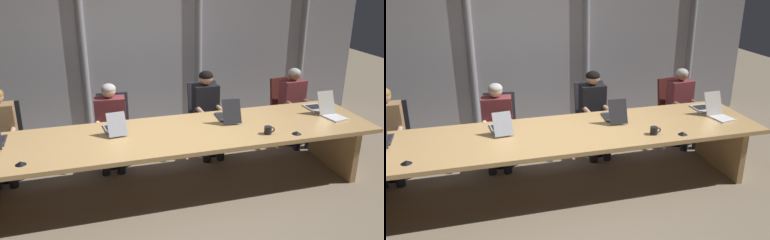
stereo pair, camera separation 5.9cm
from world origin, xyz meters
TOP-DOWN VIEW (x-y plane):
  - ground_plane at (0.00, 0.00)m, footprint 15.39×15.39m
  - conference_table at (0.00, 0.00)m, footprint 4.79×1.16m
  - curtain_backdrop at (-0.00, 2.18)m, footprint 7.69×0.17m
  - laptop_left_mid at (-0.70, 0.24)m, footprint 0.26×0.46m
  - laptop_center at (0.71, 0.23)m, footprint 0.26×0.46m
  - laptop_right_mid at (2.02, 0.22)m, footprint 0.24×0.45m
  - office_chair_left_end at (-2.04, 1.04)m, footprint 0.60×0.60m
  - office_chair_left_mid at (-0.65, 1.04)m, footprint 0.60×0.60m
  - office_chair_center at (0.69, 1.05)m, footprint 0.60×0.60m
  - office_chair_right_mid at (2.04, 1.05)m, footprint 0.60×0.61m
  - person_left_end at (-2.06, 0.89)m, footprint 0.39×0.55m
  - person_left_mid at (-0.70, 0.89)m, footprint 0.45×0.57m
  - person_center at (0.66, 0.89)m, footprint 0.36×0.55m
  - person_right_mid at (2.06, 0.88)m, footprint 0.38×0.56m
  - coffee_mug_near at (1.00, -0.33)m, footprint 0.13×0.09m
  - conference_mic_left_side at (-1.68, -0.36)m, footprint 0.11×0.11m
  - conference_mic_middle at (1.31, -0.43)m, footprint 0.11×0.11m
  - spiral_notepad at (2.05, -0.09)m, footprint 0.27×0.34m

SIDE VIEW (x-z plane):
  - ground_plane at x=0.00m, z-range 0.00..0.00m
  - office_chair_left_end at x=-2.04m, z-range -0.11..0.80m
  - office_chair_left_mid at x=-0.65m, z-range -0.11..0.81m
  - office_chair_right_mid at x=2.04m, z-range -0.12..0.83m
  - office_chair_center at x=0.69m, z-range -0.12..0.85m
  - conference_table at x=0.00m, z-range 0.24..0.99m
  - person_left_mid at x=-0.70m, z-range 0.08..1.20m
  - person_right_mid at x=2.06m, z-range 0.07..1.22m
  - person_left_end at x=-2.06m, z-range 0.08..1.26m
  - person_center at x=0.66m, z-range 0.08..1.28m
  - spiral_notepad at x=2.05m, z-range 0.74..0.77m
  - conference_mic_left_side at x=-1.68m, z-range 0.75..0.78m
  - conference_mic_middle at x=1.31m, z-range 0.75..0.78m
  - coffee_mug_near at x=1.00m, z-range 0.75..0.83m
  - laptop_left_mid at x=-0.70m, z-range 0.67..0.93m
  - laptop_right_mid at x=2.02m, z-range 0.65..0.95m
  - laptop_center at x=0.71m, z-range 0.65..0.96m
  - curtain_backdrop at x=0.00m, z-range 0.00..3.08m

